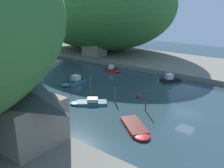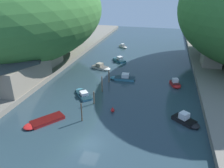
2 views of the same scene
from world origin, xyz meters
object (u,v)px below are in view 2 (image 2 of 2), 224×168
(waterfront_building, at_px, (20,67))
(person_on_quay, at_px, (42,72))
(boat_moored_right, at_px, (122,78))
(boat_near_quay, at_px, (119,60))
(right_bank_cottage, at_px, (212,54))
(boat_red_skiff, at_px, (43,122))
(boat_small_dinghy, at_px, (83,94))
(boat_far_right_bank, at_px, (123,47))
(boat_white_cruiser, at_px, (176,84))
(boathouse_shed, at_px, (47,56))
(person_by_boathouse, at_px, (47,70))
(boat_yellow_tender, at_px, (102,67))
(channel_buoy_near, at_px, (113,110))
(boat_mid_channel, at_px, (186,120))

(waterfront_building, bearing_deg, person_on_quay, 72.97)
(boat_moored_right, bearing_deg, boat_near_quay, 13.14)
(right_bank_cottage, xyz_separation_m, boat_moored_right, (-20.71, -12.80, -3.45))
(waterfront_building, xyz_separation_m, boat_red_skiff, (10.81, -10.58, -4.46))
(boat_small_dinghy, distance_m, boat_red_skiff, 11.03)
(boat_far_right_bank, relative_size, boat_red_skiff, 0.57)
(boat_white_cruiser, bearing_deg, boathouse_shed, -23.99)
(boat_moored_right, height_order, person_by_boathouse, person_by_boathouse)
(boathouse_shed, bearing_deg, boat_red_skiff, -62.55)
(boat_yellow_tender, xyz_separation_m, boat_far_right_bank, (1.23, 22.37, -0.01))
(boat_small_dinghy, bearing_deg, boat_near_quay, 44.65)
(boat_yellow_tender, relative_size, boat_near_quay, 1.17)
(boathouse_shed, height_order, boat_far_right_bank, boathouse_shed)
(boat_yellow_tender, distance_m, boat_white_cruiser, 19.89)
(boat_far_right_bank, distance_m, boat_moored_right, 28.78)
(boat_far_right_bank, bearing_deg, boat_near_quay, 55.05)
(person_by_boathouse, bearing_deg, waterfront_building, 155.67)
(boat_small_dinghy, bearing_deg, boat_yellow_tender, 53.19)
(boat_far_right_bank, xyz_separation_m, boat_red_skiff, (-3.04, -48.61, -0.18))
(boathouse_shed, xyz_separation_m, channel_buoy_near, (21.88, -17.00, -3.08))
(boat_yellow_tender, bearing_deg, person_on_quay, -24.34)
(boat_near_quay, height_order, boat_moored_right, boat_moored_right)
(boat_mid_channel, xyz_separation_m, boat_white_cruiser, (-1.52, 14.07, 0.01))
(boat_far_right_bank, height_order, boat_red_skiff, boat_far_right_bank)
(boat_near_quay, xyz_separation_m, channel_buoy_near, (5.13, -27.44, -0.08))
(boathouse_shed, distance_m, person_by_boathouse, 6.90)
(right_bank_cottage, relative_size, boat_yellow_tender, 1.11)
(boat_near_quay, bearing_deg, channel_buoy_near, -126.88)
(boathouse_shed, relative_size, boat_yellow_tender, 1.43)
(person_on_quay, bearing_deg, boat_yellow_tender, -48.02)
(boat_small_dinghy, relative_size, boat_far_right_bank, 1.55)
(boat_white_cruiser, bearing_deg, boat_far_right_bank, -76.96)
(boathouse_shed, bearing_deg, right_bank_cottage, 13.87)
(boat_red_skiff, distance_m, person_by_boathouse, 19.23)
(person_on_quay, bearing_deg, boat_far_right_bank, -21.92)
(boat_white_cruiser, xyz_separation_m, person_on_quay, (-29.78, -3.85, 1.51))
(boat_white_cruiser, relative_size, channel_buoy_near, 3.78)
(waterfront_building, bearing_deg, boat_small_dinghy, 0.54)
(boat_near_quay, xyz_separation_m, boat_mid_channel, (17.28, -27.81, 0.02))
(right_bank_cottage, relative_size, boat_moored_right, 1.08)
(boathouse_shed, bearing_deg, boat_mid_channel, -27.05)
(waterfront_building, distance_m, right_bank_cottage, 46.11)
(boat_moored_right, height_order, boat_red_skiff, boat_moored_right)
(boathouse_shed, relative_size, boat_near_quay, 1.68)
(right_bank_cottage, height_order, person_by_boathouse, right_bank_cottage)
(boat_red_skiff, bearing_deg, channel_buoy_near, -111.12)
(boathouse_shed, distance_m, boat_near_quay, 19.96)
(boat_white_cruiser, height_order, person_on_quay, person_on_quay)
(boat_mid_channel, bearing_deg, person_on_quay, -70.65)
(boat_red_skiff, bearing_deg, boat_yellow_tender, -56.05)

